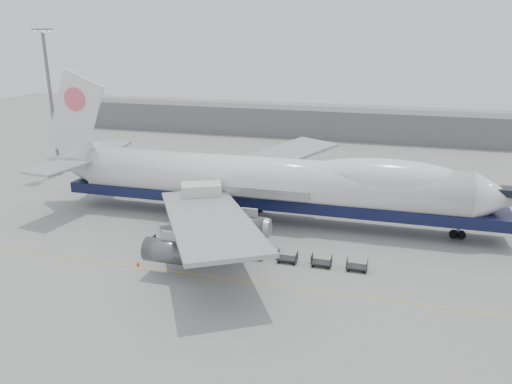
% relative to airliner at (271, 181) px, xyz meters
% --- Properties ---
extents(ground, '(260.00, 260.00, 0.00)m').
position_rel_airliner_xyz_m(ground, '(-0.64, -12.00, -5.62)').
color(ground, gray).
rests_on(ground, ground).
extents(apron_line, '(60.00, 0.15, 0.01)m').
position_rel_airliner_xyz_m(apron_line, '(-0.64, -18.00, -5.62)').
color(apron_line, gold).
rests_on(apron_line, ground).
extents(hangar, '(110.00, 8.00, 7.00)m').
position_rel_airliner_xyz_m(hangar, '(-10.64, 58.00, -2.12)').
color(hangar, slate).
rests_on(hangar, ground).
extents(floodlight_mast, '(2.40, 2.40, 25.43)m').
position_rel_airliner_xyz_m(floodlight_mast, '(-42.64, 12.00, 8.64)').
color(floodlight_mast, slate).
rests_on(floodlight_mast, ground).
extents(airliner, '(67.00, 55.30, 19.98)m').
position_rel_airliner_xyz_m(airliner, '(0.00, 0.00, 0.00)').
color(airliner, white).
rests_on(airliner, ground).
extents(catering_truck, '(6.14, 5.25, 6.22)m').
position_rel_airliner_xyz_m(catering_truck, '(-8.02, -5.38, -2.16)').
color(catering_truck, '#182349').
rests_on(catering_truck, ground).
extents(traffic_cone, '(0.43, 0.43, 0.63)m').
position_rel_airliner_xyz_m(traffic_cone, '(-10.94, -17.81, -5.33)').
color(traffic_cone, '#FF490D').
rests_on(traffic_cone, ground).
extents(dolly_0, '(2.30, 1.35, 1.30)m').
position_rel_airliner_xyz_m(dolly_0, '(-10.61, -12.36, -5.09)').
color(dolly_0, '#2D2D30').
rests_on(dolly_0, ground).
extents(dolly_1, '(2.30, 1.35, 1.30)m').
position_rel_airliner_xyz_m(dolly_1, '(-6.71, -12.36, -5.09)').
color(dolly_1, '#2D2D30').
rests_on(dolly_1, ground).
extents(dolly_2, '(2.30, 1.35, 1.30)m').
position_rel_airliner_xyz_m(dolly_2, '(-2.81, -12.36, -5.09)').
color(dolly_2, '#2D2D30').
rests_on(dolly_2, ground).
extents(dolly_3, '(2.30, 1.35, 1.30)m').
position_rel_airliner_xyz_m(dolly_3, '(1.09, -12.36, -5.09)').
color(dolly_3, '#2D2D30').
rests_on(dolly_3, ground).
extents(dolly_4, '(2.30, 1.35, 1.30)m').
position_rel_airliner_xyz_m(dolly_4, '(4.99, -12.36, -5.09)').
color(dolly_4, '#2D2D30').
rests_on(dolly_4, ground).
extents(dolly_5, '(2.30, 1.35, 1.30)m').
position_rel_airliner_xyz_m(dolly_5, '(8.90, -12.36, -5.09)').
color(dolly_5, '#2D2D30').
rests_on(dolly_5, ground).
extents(dolly_6, '(2.30, 1.35, 1.30)m').
position_rel_airliner_xyz_m(dolly_6, '(12.80, -12.36, -5.09)').
color(dolly_6, '#2D2D30').
rests_on(dolly_6, ground).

